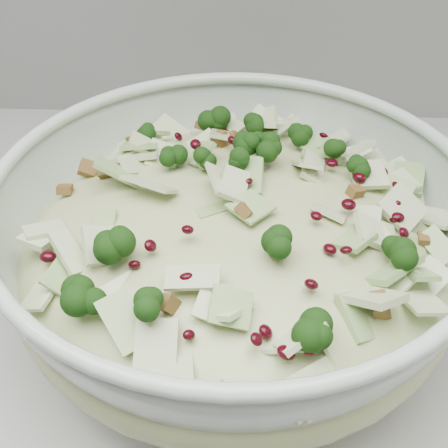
% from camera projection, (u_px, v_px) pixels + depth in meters
% --- Properties ---
extents(mixing_bowl, '(0.47, 0.47, 0.15)m').
position_uv_depth(mixing_bowl, '(235.00, 255.00, 0.50)').
color(mixing_bowl, '#ACBDAD').
rests_on(mixing_bowl, counter).
extents(salad, '(0.48, 0.48, 0.15)m').
position_uv_depth(salad, '(235.00, 232.00, 0.48)').
color(salad, '#BAC586').
rests_on(salad, mixing_bowl).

